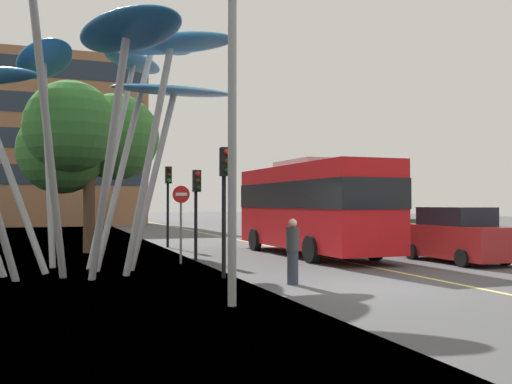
{
  "coord_description": "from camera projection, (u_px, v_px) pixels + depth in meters",
  "views": [
    {
      "loc": [
        -7.53,
        -12.18,
        2.1
      ],
      "look_at": [
        -0.7,
        7.16,
        2.5
      ],
      "focal_mm": 39.89,
      "sensor_mm": 36.0,
      "label": 1
    }
  ],
  "objects": [
    {
      "name": "ground",
      "position": [
        356.0,
        292.0,
        13.73
      ],
      "size": [
        120.0,
        240.0,
        0.1
      ],
      "color": "#4C4C4F"
    },
    {
      "name": "red_bus",
      "position": [
        311.0,
        204.0,
        22.81
      ],
      "size": [
        2.96,
        9.8,
        3.81
      ],
      "color": "red",
      "rests_on": "ground"
    },
    {
      "name": "leaf_sculpture",
      "position": [
        74.0,
        56.0,
        16.77
      ],
      "size": [
        11.22,
        11.69,
        8.65
      ],
      "color": "#9EA0A5",
      "rests_on": "ground"
    },
    {
      "name": "traffic_light_kerb_near",
      "position": [
        225.0,
        183.0,
        15.84
      ],
      "size": [
        0.28,
        0.42,
        3.65
      ],
      "color": "black",
      "rests_on": "ground"
    },
    {
      "name": "traffic_light_kerb_far",
      "position": [
        196.0,
        195.0,
        20.81
      ],
      "size": [
        0.28,
        0.42,
        3.31
      ],
      "color": "black",
      "rests_on": "ground"
    },
    {
      "name": "traffic_light_island_mid",
      "position": [
        168.0,
        189.0,
        26.84
      ],
      "size": [
        0.28,
        0.42,
        3.83
      ],
      "color": "black",
      "rests_on": "ground"
    },
    {
      "name": "car_parked_mid",
      "position": [
        456.0,
        236.0,
        20.16
      ],
      "size": [
        1.94,
        4.49,
        1.95
      ],
      "color": "maroon",
      "rests_on": "ground"
    },
    {
      "name": "car_parked_far",
      "position": [
        378.0,
        226.0,
        26.15
      ],
      "size": [
        2.01,
        4.36,
        2.25
      ],
      "color": "#2D5138",
      "rests_on": "ground"
    },
    {
      "name": "car_side_street",
      "position": [
        299.0,
        220.0,
        32.92
      ],
      "size": [
        2.02,
        4.05,
        2.34
      ],
      "color": "black",
      "rests_on": "ground"
    },
    {
      "name": "street_lamp",
      "position": [
        245.0,
        51.0,
        11.76
      ],
      "size": [
        1.44,
        0.44,
        8.38
      ],
      "color": "gray",
      "rests_on": "ground"
    },
    {
      "name": "tree_pavement_near",
      "position": [
        92.0,
        138.0,
        24.42
      ],
      "size": [
        6.05,
        5.51,
        7.07
      ],
      "color": "brown",
      "rests_on": "ground"
    },
    {
      "name": "pedestrian",
      "position": [
        293.0,
        251.0,
        14.64
      ],
      "size": [
        0.34,
        0.34,
        1.7
      ],
      "color": "#2D3342",
      "rests_on": "ground"
    },
    {
      "name": "no_entry_sign",
      "position": [
        181.0,
        212.0,
        19.69
      ],
      "size": [
        0.6,
        0.12,
        2.7
      ],
      "color": "gray",
      "rests_on": "ground"
    },
    {
      "name": "backdrop_building",
      "position": [
        37.0,
        143.0,
        55.46
      ],
      "size": [
        19.83,
        12.14,
        15.87
      ],
      "color": "#8E6042",
      "rests_on": "ground"
    }
  ]
}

